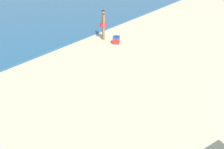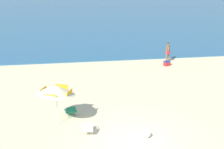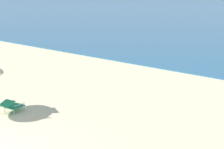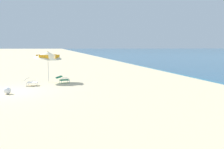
{
  "view_description": "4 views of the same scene",
  "coord_description": "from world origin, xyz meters",
  "px_view_note": "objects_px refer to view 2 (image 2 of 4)",
  "views": [
    {
      "loc": [
        -8.62,
        3.51,
        4.56
      ],
      "look_at": [
        -0.44,
        8.19,
        0.73
      ],
      "focal_mm": 46.98,
      "sensor_mm": 36.0,
      "label": 1
    },
    {
      "loc": [
        -2.88,
        -11.58,
        7.25
      ],
      "look_at": [
        -0.03,
        6.86,
        0.94
      ],
      "focal_mm": 47.57,
      "sensor_mm": 36.0,
      "label": 2
    },
    {
      "loc": [
        8.12,
        -3.26,
        4.38
      ],
      "look_at": [
        -0.98,
        6.72,
        1.16
      ],
      "focal_mm": 53.89,
      "sensor_mm": 36.0,
      "label": 3
    },
    {
      "loc": [
        14.15,
        2.7,
        2.42
      ],
      "look_at": [
        -0.19,
        5.98,
        0.8
      ],
      "focal_mm": 39.9,
      "sensor_mm": 36.0,
      "label": 4
    }
  ],
  "objects_px": {
    "lounge_chair_under_umbrella": "(71,110)",
    "person_standing_near_shore": "(168,51)",
    "lounge_chair_beside_umbrella": "(88,128)",
    "beach_ball": "(147,134)",
    "beach_umbrella_striped_main": "(56,90)",
    "cooler_box": "(167,63)"
  },
  "relations": [
    {
      "from": "lounge_chair_under_umbrella",
      "to": "person_standing_near_shore",
      "type": "distance_m",
      "value": 12.55
    },
    {
      "from": "lounge_chair_beside_umbrella",
      "to": "person_standing_near_shore",
      "type": "xyz_separation_m",
      "value": [
        7.79,
        11.18,
        0.72
      ]
    },
    {
      "from": "beach_ball",
      "to": "beach_umbrella_striped_main",
      "type": "bearing_deg",
      "value": 154.39
    },
    {
      "from": "lounge_chair_under_umbrella",
      "to": "lounge_chair_beside_umbrella",
      "type": "relative_size",
      "value": 1.0
    },
    {
      "from": "beach_umbrella_striped_main",
      "to": "cooler_box",
      "type": "bearing_deg",
      "value": 45.55
    },
    {
      "from": "person_standing_near_shore",
      "to": "beach_umbrella_striped_main",
      "type": "bearing_deg",
      "value": -132.48
    },
    {
      "from": "beach_umbrella_striped_main",
      "to": "lounge_chair_under_umbrella",
      "type": "height_order",
      "value": "beach_umbrella_striped_main"
    },
    {
      "from": "person_standing_near_shore",
      "to": "cooler_box",
      "type": "bearing_deg",
      "value": -110.51
    },
    {
      "from": "lounge_chair_under_umbrella",
      "to": "beach_ball",
      "type": "distance_m",
      "value": 4.52
    },
    {
      "from": "beach_umbrella_striped_main",
      "to": "lounge_chair_under_umbrella",
      "type": "distance_m",
      "value": 1.97
    },
    {
      "from": "lounge_chair_beside_umbrella",
      "to": "person_standing_near_shore",
      "type": "height_order",
      "value": "person_standing_near_shore"
    },
    {
      "from": "lounge_chair_under_umbrella",
      "to": "lounge_chair_beside_umbrella",
      "type": "bearing_deg",
      "value": -69.12
    },
    {
      "from": "beach_ball",
      "to": "lounge_chair_under_umbrella",
      "type": "bearing_deg",
      "value": 139.92
    },
    {
      "from": "lounge_chair_under_umbrella",
      "to": "beach_ball",
      "type": "bearing_deg",
      "value": -40.08
    },
    {
      "from": "beach_umbrella_striped_main",
      "to": "lounge_chair_beside_umbrella",
      "type": "height_order",
      "value": "beach_umbrella_striped_main"
    },
    {
      "from": "lounge_chair_beside_umbrella",
      "to": "beach_umbrella_striped_main",
      "type": "bearing_deg",
      "value": 142.39
    },
    {
      "from": "person_standing_near_shore",
      "to": "lounge_chair_under_umbrella",
      "type": "bearing_deg",
      "value": -133.16
    },
    {
      "from": "lounge_chair_under_umbrella",
      "to": "person_standing_near_shore",
      "type": "relative_size",
      "value": 0.56
    },
    {
      "from": "person_standing_near_shore",
      "to": "cooler_box",
      "type": "relative_size",
      "value": 2.91
    },
    {
      "from": "beach_umbrella_striped_main",
      "to": "beach_ball",
      "type": "height_order",
      "value": "beach_umbrella_striped_main"
    },
    {
      "from": "lounge_chair_beside_umbrella",
      "to": "person_standing_near_shore",
      "type": "relative_size",
      "value": 0.56
    },
    {
      "from": "beach_umbrella_striped_main",
      "to": "beach_ball",
      "type": "xyz_separation_m",
      "value": [
        4.11,
        -1.97,
        -1.7
      ]
    }
  ]
}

